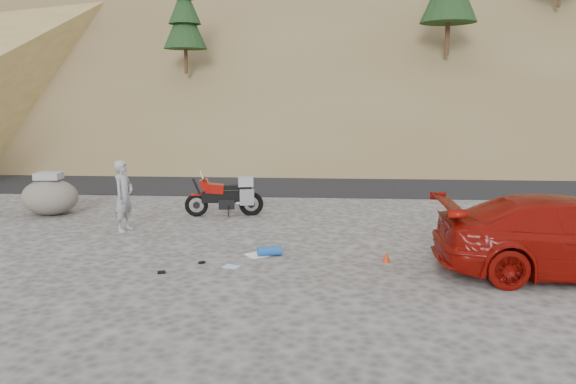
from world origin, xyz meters
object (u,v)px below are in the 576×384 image
motorcycle (228,196)px  man (126,231)px  boulder (50,196)px  red_car (571,275)px

motorcycle → man: bearing=-150.3°
man → boulder: 3.19m
red_car → man: bearing=73.6°
motorcycle → red_car: (7.16, -4.59, -0.54)m
man → boulder: boulder is taller
motorcycle → boulder: 4.88m
red_car → motorcycle: bearing=57.3°
man → boulder: size_ratio=1.03×
motorcycle → red_car: size_ratio=0.43×
man → red_car: size_ratio=0.35×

